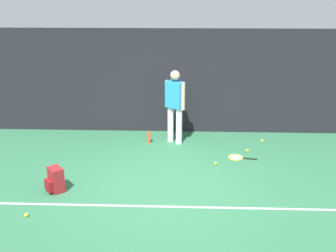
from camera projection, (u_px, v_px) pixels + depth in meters
The scene contains 11 objects.
ground_plane at pixel (167, 185), 7.31m from camera, with size 12.00×12.00×0.00m, color #2D6B47.
back_fence at pixel (172, 82), 9.74m from camera, with size 10.00×0.10×2.54m, color black.
court_line at pixel (165, 207), 6.56m from camera, with size 9.00×0.05×0.00m, color white.
tennis_player at pixel (175, 102), 9.06m from camera, with size 0.46×0.41×1.70m.
tennis_racket at pixel (237, 158), 8.47m from camera, with size 0.64×0.38×0.03m.
backpack at pixel (55, 180), 7.01m from camera, with size 0.38×0.38×0.44m.
tennis_ball_near_player at pixel (262, 141), 9.36m from camera, with size 0.07×0.07×0.07m, color #CCE033.
tennis_ball_by_fence at pixel (26, 215), 6.26m from camera, with size 0.07×0.07×0.07m, color #CCE033.
tennis_ball_mid_court at pixel (216, 163), 8.13m from camera, with size 0.07×0.07×0.07m, color #CCE033.
tennis_ball_far_left at pixel (247, 151), 8.79m from camera, with size 0.07×0.07×0.07m, color #CCE033.
water_bottle at pixel (149, 137), 9.28m from camera, with size 0.07×0.07×0.28m, color #D84C26.
Camera 1 is at (0.27, -6.57, 3.36)m, focal length 42.69 mm.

